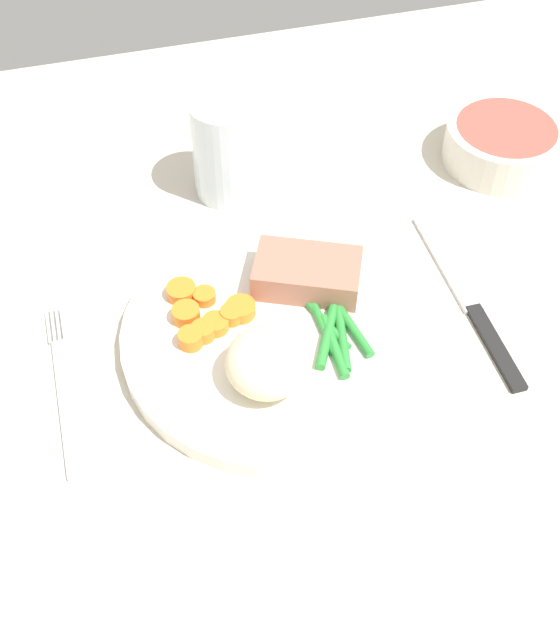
{
  "coord_description": "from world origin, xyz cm",
  "views": [
    {
      "loc": [
        -10.32,
        -40.95,
        53.29
      ],
      "look_at": [
        0.58,
        -1.37,
        4.6
      ],
      "focal_mm": 44.87,
      "sensor_mm": 36.0,
      "label": 1
    }
  ],
  "objects_px": {
    "knife": "(469,301)",
    "salad_bowl": "(503,142)",
    "dinner_plate": "(280,334)",
    "fork": "(64,388)",
    "water_glass": "(229,154)",
    "meat_portion": "(307,273)"
  },
  "relations": [
    {
      "from": "knife",
      "to": "salad_bowl",
      "type": "height_order",
      "value": "salad_bowl"
    },
    {
      "from": "meat_portion",
      "to": "fork",
      "type": "xyz_separation_m",
      "value": [
        -0.21,
        -0.04,
        -0.03
      ]
    },
    {
      "from": "dinner_plate",
      "to": "meat_portion",
      "type": "height_order",
      "value": "meat_portion"
    },
    {
      "from": "salad_bowl",
      "to": "water_glass",
      "type": "bearing_deg",
      "value": 173.78
    },
    {
      "from": "dinner_plate",
      "to": "salad_bowl",
      "type": "bearing_deg",
      "value": 31.18
    },
    {
      "from": "dinner_plate",
      "to": "fork",
      "type": "bearing_deg",
      "value": -179.16
    },
    {
      "from": "meat_portion",
      "to": "fork",
      "type": "relative_size",
      "value": 0.53
    },
    {
      "from": "dinner_plate",
      "to": "fork",
      "type": "height_order",
      "value": "dinner_plate"
    },
    {
      "from": "water_glass",
      "to": "knife",
      "type": "bearing_deg",
      "value": -50.73
    },
    {
      "from": "meat_portion",
      "to": "salad_bowl",
      "type": "relative_size",
      "value": 0.76
    },
    {
      "from": "water_glass",
      "to": "salad_bowl",
      "type": "xyz_separation_m",
      "value": [
        0.27,
        -0.03,
        -0.02
      ]
    },
    {
      "from": "meat_portion",
      "to": "fork",
      "type": "height_order",
      "value": "meat_portion"
    },
    {
      "from": "water_glass",
      "to": "salad_bowl",
      "type": "distance_m",
      "value": 0.27
    },
    {
      "from": "knife",
      "to": "salad_bowl",
      "type": "xyz_separation_m",
      "value": [
        0.11,
        0.17,
        0.02
      ]
    },
    {
      "from": "knife",
      "to": "water_glass",
      "type": "xyz_separation_m",
      "value": [
        -0.16,
        0.2,
        0.04
      ]
    },
    {
      "from": "meat_portion",
      "to": "dinner_plate",
      "type": "bearing_deg",
      "value": -130.6
    },
    {
      "from": "meat_portion",
      "to": "knife",
      "type": "xyz_separation_m",
      "value": [
        0.13,
        -0.04,
        -0.03
      ]
    },
    {
      "from": "salad_bowl",
      "to": "meat_portion",
      "type": "bearing_deg",
      "value": -152.35
    },
    {
      "from": "fork",
      "to": "water_glass",
      "type": "bearing_deg",
      "value": 47.89
    },
    {
      "from": "dinner_plate",
      "to": "water_glass",
      "type": "relative_size",
      "value": 2.62
    },
    {
      "from": "dinner_plate",
      "to": "salad_bowl",
      "type": "distance_m",
      "value": 0.32
    },
    {
      "from": "dinner_plate",
      "to": "fork",
      "type": "relative_size",
      "value": 1.55
    }
  ]
}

